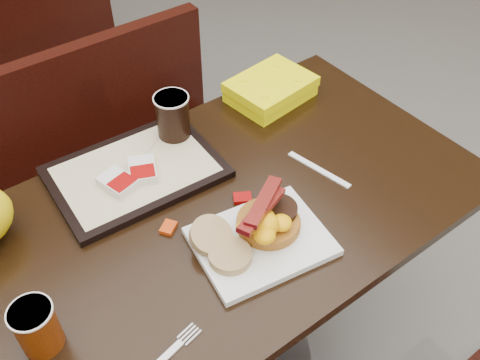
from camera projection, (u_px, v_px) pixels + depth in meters
floor at (231, 360)px, 1.77m from camera, size 6.00×7.00×0.01m
table_near at (229, 296)px, 1.51m from camera, size 1.20×0.70×0.75m
bench_near_n at (113, 163)px, 1.92m from camera, size 1.00×0.46×0.72m
platter at (261, 241)px, 1.16m from camera, size 0.31×0.26×0.02m
pancake_stack at (268, 221)px, 1.17m from camera, size 0.17×0.17×0.03m
sausage_patty at (278, 209)px, 1.16m from camera, size 0.10×0.10×0.01m
scrambled_eggs at (266, 226)px, 1.10m from camera, size 0.11×0.11×0.05m
bacon_strips at (262, 208)px, 1.09m from camera, size 0.18×0.13×0.01m
muffin_bottom at (230, 256)px, 1.11m from camera, size 0.09×0.09×0.02m
muffin_top at (211, 235)px, 1.13m from camera, size 0.11×0.11×0.05m
coffee_cup_near at (37, 328)px, 0.96m from camera, size 0.10×0.10×0.11m
knife at (319, 170)px, 1.32m from camera, size 0.05×0.18×0.00m
condiment_syrup at (168, 227)px, 1.19m from camera, size 0.05×0.05×0.01m
condiment_ketchup at (242, 198)px, 1.25m from camera, size 0.05×0.05×0.01m
tray at (136, 172)px, 1.31m from camera, size 0.41×0.30×0.02m
hashbrown_sleeve_left at (118, 182)px, 1.25m from camera, size 0.08×0.10×0.02m
hashbrown_sleeve_right at (142, 170)px, 1.28m from camera, size 0.09×0.10×0.02m
coffee_cup_far at (173, 116)px, 1.35m from camera, size 0.10×0.10×0.11m
clamshell at (271, 89)px, 1.52m from camera, size 0.24×0.19×0.06m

